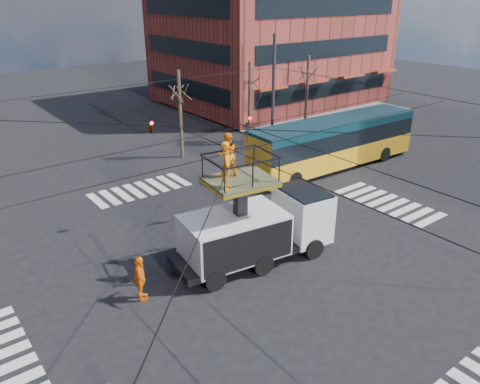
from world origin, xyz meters
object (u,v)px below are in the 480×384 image
Objects in this scene: utility_truck at (257,218)px; city_bus at (334,142)px; worker_ground at (140,279)px; flagger at (280,209)px.

city_bus is (11.27, 5.82, -0.22)m from utility_truck.
city_bus is at bearing -49.03° from worker_ground.
worker_ground is 8.23m from flagger.
worker_ground is at bearing -86.26° from flagger.
city_bus is at bearing 111.22° from flagger.
city_bus is at bearing 35.29° from utility_truck.
city_bus is 6.48× the size of flagger.
city_bus is 6.80× the size of worker_ground.
flagger is at bearing -58.36° from worker_ground.
city_bus reaches higher than flagger.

